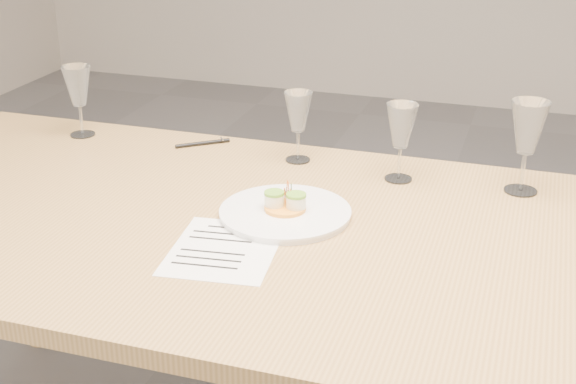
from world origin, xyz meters
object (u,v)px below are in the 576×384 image
(recipe_sheet, at_px, (224,249))
(wine_glass_2, at_px, (401,127))
(wine_glass_1, at_px, (298,113))
(ballpoint_pen, at_px, (203,143))
(wine_glass_3, at_px, (528,129))
(dining_table, at_px, (339,263))
(dinner_plate, at_px, (285,212))
(wine_glass_0, at_px, (78,87))

(recipe_sheet, xyz_separation_m, wine_glass_2, (0.26, 0.47, 0.13))
(recipe_sheet, xyz_separation_m, wine_glass_1, (-0.01, 0.52, 0.13))
(ballpoint_pen, xyz_separation_m, wine_glass_3, (0.84, -0.06, 0.15))
(dining_table, bearing_deg, wine_glass_3, 45.42)
(dinner_plate, height_order, ballpoint_pen, dinner_plate)
(dinner_plate, bearing_deg, wine_glass_3, 32.11)
(dining_table, distance_m, wine_glass_3, 0.54)
(wine_glass_0, distance_m, wine_glass_2, 0.91)
(wine_glass_1, bearing_deg, ballpoint_pen, 173.51)
(wine_glass_0, relative_size, wine_glass_2, 1.04)
(ballpoint_pen, relative_size, wine_glass_2, 0.66)
(dining_table, height_order, wine_glass_0, wine_glass_0)
(dining_table, bearing_deg, wine_glass_0, 155.51)
(ballpoint_pen, height_order, wine_glass_0, wine_glass_0)
(wine_glass_1, bearing_deg, recipe_sheet, -89.19)
(ballpoint_pen, bearing_deg, wine_glass_3, -42.44)
(recipe_sheet, relative_size, wine_glass_0, 1.46)
(wine_glass_0, height_order, wine_glass_1, wine_glass_0)
(wine_glass_1, distance_m, wine_glass_3, 0.56)
(wine_glass_0, bearing_deg, dining_table, -24.49)
(wine_glass_2, relative_size, wine_glass_3, 0.87)
(dinner_plate, relative_size, wine_glass_0, 1.46)
(dining_table, height_order, dinner_plate, dinner_plate)
(wine_glass_1, bearing_deg, wine_glass_2, -9.79)
(dining_table, xyz_separation_m, recipe_sheet, (-0.20, -0.14, 0.07))
(wine_glass_1, bearing_deg, wine_glass_0, 179.80)
(wine_glass_2, bearing_deg, dinner_plate, -124.28)
(ballpoint_pen, relative_size, wine_glass_0, 0.63)
(wine_glass_0, xyz_separation_m, wine_glass_3, (1.19, -0.03, 0.02))
(wine_glass_3, bearing_deg, wine_glass_1, 176.85)
(wine_glass_0, bearing_deg, wine_glass_3, -1.58)
(ballpoint_pen, bearing_deg, wine_glass_0, 146.62)
(ballpoint_pen, bearing_deg, wine_glass_1, -44.66)
(ballpoint_pen, height_order, wine_glass_2, wine_glass_2)
(recipe_sheet, xyz_separation_m, wine_glass_0, (-0.64, 0.52, 0.14))
(wine_glass_2, bearing_deg, wine_glass_3, 3.20)
(wine_glass_3, bearing_deg, recipe_sheet, -138.35)
(ballpoint_pen, distance_m, wine_glass_3, 0.85)
(recipe_sheet, relative_size, wine_glass_3, 1.31)
(dinner_plate, relative_size, recipe_sheet, 1.00)
(dinner_plate, xyz_separation_m, wine_glass_0, (-0.71, 0.34, 0.13))
(dining_table, bearing_deg, wine_glass_2, 79.87)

